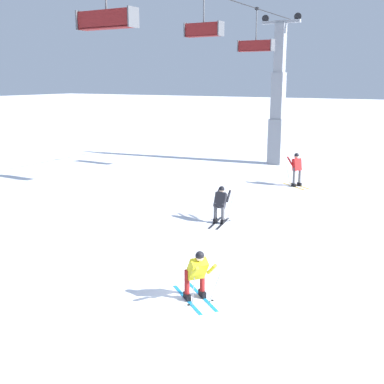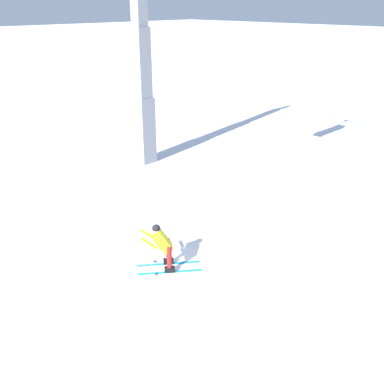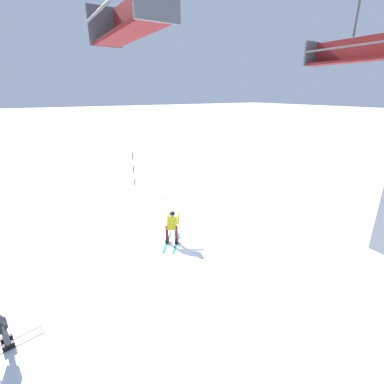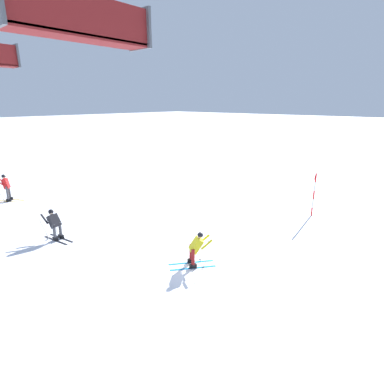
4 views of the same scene
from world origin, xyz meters
TOP-DOWN VIEW (x-y plane):
  - ground_plane at (0.00, 0.00)m, footprint 260.00×260.00m
  - skier_carving_main at (-0.28, 0.69)m, footprint 1.50×1.72m
  - lift_tower_far at (19.73, 6.01)m, footprint 0.89×2.52m
  - chairlift_seat_second at (2.99, 6.01)m, footprint 0.61×2.23m
  - chairlift_seat_middle at (9.69, 6.01)m, footprint 0.61×1.77m
  - chairlift_seat_fourth at (15.74, 6.01)m, footprint 0.61×2.03m
  - skier_distant_uphill at (13.89, 2.74)m, footprint 1.40×1.73m
  - skier_distant_downhill at (6.11, 3.25)m, footprint 1.68×0.81m

SIDE VIEW (x-z plane):
  - ground_plane at x=0.00m, z-range 0.00..0.00m
  - skier_carving_main at x=-0.28m, z-range 0.03..1.53m
  - skier_distant_downhill at x=6.11m, z-range 0.03..1.57m
  - skier_distant_uphill at x=13.89m, z-range 0.13..1.90m
  - lift_tower_far at x=19.73m, z-range -0.85..8.49m
  - chairlift_seat_fourth at x=15.74m, z-range 6.11..8.43m
  - chairlift_seat_second at x=2.99m, z-range 6.27..8.47m
  - chairlift_seat_middle at x=9.69m, z-range 6.62..8.59m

